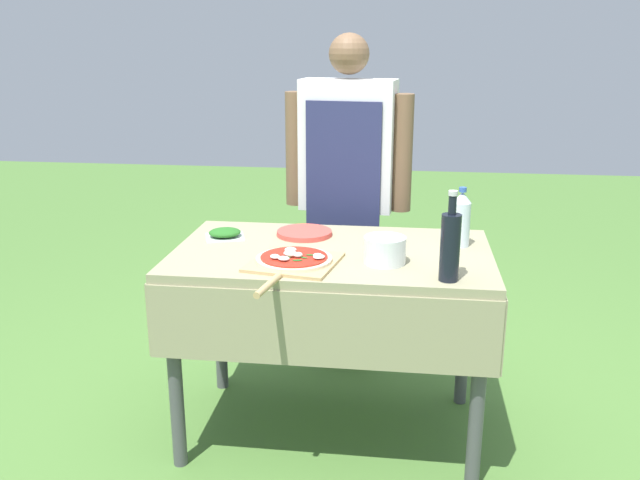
{
  "coord_description": "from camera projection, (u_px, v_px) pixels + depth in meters",
  "views": [
    {
      "loc": [
        0.28,
        -2.52,
        1.61
      ],
      "look_at": [
        -0.05,
        0.0,
        0.85
      ],
      "focal_mm": 38.0,
      "sensor_mm": 36.0,
      "label": 1
    }
  ],
  "objects": [
    {
      "name": "ground_plane",
      "position": [
        331.0,
        430.0,
        2.89
      ],
      "size": [
        12.0,
        12.0,
        0.0
      ],
      "primitive_type": "plane",
      "color": "#517F38"
    },
    {
      "name": "prep_table",
      "position": [
        332.0,
        278.0,
        2.7
      ],
      "size": [
        1.26,
        0.76,
        0.81
      ],
      "color": "gray",
      "rests_on": "ground"
    },
    {
      "name": "person_cook",
      "position": [
        347.0,
        178.0,
        3.24
      ],
      "size": [
        0.61,
        0.25,
        1.63
      ],
      "rotation": [
        0.0,
        0.0,
        3.01
      ],
      "color": "#4C4C51",
      "rests_on": "ground"
    },
    {
      "name": "pizza_on_peel",
      "position": [
        293.0,
        261.0,
        2.49
      ],
      "size": [
        0.36,
        0.53,
        0.05
      ],
      "rotation": [
        0.0,
        0.0,
        -0.18
      ],
      "color": "tan",
      "rests_on": "prep_table"
    },
    {
      "name": "oil_bottle",
      "position": [
        450.0,
        245.0,
        2.3
      ],
      "size": [
        0.07,
        0.07,
        0.32
      ],
      "color": "black",
      "rests_on": "prep_table"
    },
    {
      "name": "water_bottle",
      "position": [
        461.0,
        219.0,
        2.69
      ],
      "size": [
        0.07,
        0.07,
        0.24
      ],
      "color": "silver",
      "rests_on": "prep_table"
    },
    {
      "name": "herb_container",
      "position": [
        225.0,
        233.0,
        2.82
      ],
      "size": [
        0.19,
        0.18,
        0.04
      ],
      "rotation": [
        0.0,
        0.0,
        0.32
      ],
      "color": "silver",
      "rests_on": "prep_table"
    },
    {
      "name": "mixing_tub",
      "position": [
        385.0,
        250.0,
        2.5
      ],
      "size": [
        0.16,
        0.16,
        0.1
      ],
      "primitive_type": "cylinder",
      "color": "silver",
      "rests_on": "prep_table"
    },
    {
      "name": "plate_stack",
      "position": [
        304.0,
        233.0,
        2.86
      ],
      "size": [
        0.24,
        0.24,
        0.02
      ],
      "color": "#DB4C42",
      "rests_on": "prep_table"
    }
  ]
}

